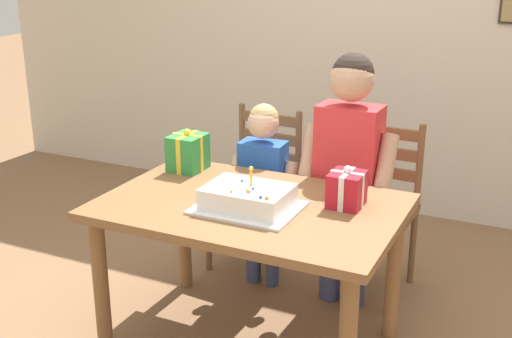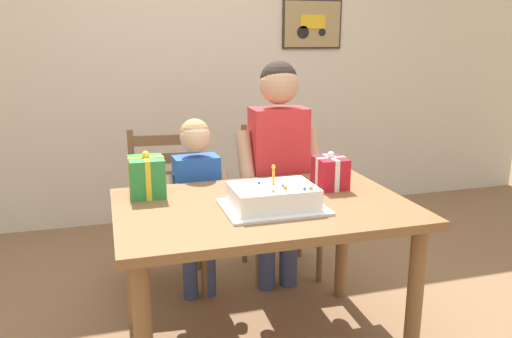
{
  "view_description": "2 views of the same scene",
  "coord_description": "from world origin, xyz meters",
  "px_view_note": "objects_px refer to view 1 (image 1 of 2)",
  "views": [
    {
      "loc": [
        1.17,
        -2.4,
        1.78
      ],
      "look_at": [
        -0.06,
        0.18,
        0.82
      ],
      "focal_mm": 45.52,
      "sensor_mm": 36.0,
      "label": 1
    },
    {
      "loc": [
        -0.66,
        -2.1,
        1.45
      ],
      "look_at": [
        -0.0,
        0.12,
        0.85
      ],
      "focal_mm": 36.14,
      "sensor_mm": 36.0,
      "label": 2
    }
  ],
  "objects_px": {
    "dining_table": "(251,224)",
    "child_older": "(348,157)",
    "birthday_cake": "(248,199)",
    "child_younger": "(263,178)",
    "gift_box_beside_cake": "(347,189)",
    "chair_left": "(257,188)",
    "gift_box_red_large": "(188,152)",
    "chair_right": "(374,208)"
  },
  "relations": [
    {
      "from": "child_older",
      "to": "child_younger",
      "type": "bearing_deg",
      "value": 179.92
    },
    {
      "from": "chair_right",
      "to": "gift_box_beside_cake",
      "type": "bearing_deg",
      "value": -86.45
    },
    {
      "from": "chair_left",
      "to": "child_younger",
      "type": "height_order",
      "value": "child_younger"
    },
    {
      "from": "dining_table",
      "to": "birthday_cake",
      "type": "distance_m",
      "value": 0.17
    },
    {
      "from": "gift_box_beside_cake",
      "to": "dining_table",
      "type": "bearing_deg",
      "value": -159.09
    },
    {
      "from": "child_older",
      "to": "chair_right",
      "type": "bearing_deg",
      "value": 69.28
    },
    {
      "from": "child_older",
      "to": "dining_table",
      "type": "bearing_deg",
      "value": -114.99
    },
    {
      "from": "chair_left",
      "to": "chair_right",
      "type": "distance_m",
      "value": 0.7
    },
    {
      "from": "dining_table",
      "to": "gift_box_beside_cake",
      "type": "distance_m",
      "value": 0.45
    },
    {
      "from": "gift_box_red_large",
      "to": "birthday_cake",
      "type": "bearing_deg",
      "value": -34.57
    },
    {
      "from": "dining_table",
      "to": "chair_right",
      "type": "bearing_deg",
      "value": 66.21
    },
    {
      "from": "chair_right",
      "to": "child_younger",
      "type": "height_order",
      "value": "child_younger"
    },
    {
      "from": "dining_table",
      "to": "child_older",
      "type": "bearing_deg",
      "value": 65.01
    },
    {
      "from": "gift_box_beside_cake",
      "to": "child_older",
      "type": "relative_size",
      "value": 0.14
    },
    {
      "from": "dining_table",
      "to": "child_older",
      "type": "xyz_separation_m",
      "value": [
        0.26,
        0.57,
        0.19
      ]
    },
    {
      "from": "chair_right",
      "to": "child_older",
      "type": "relative_size",
      "value": 0.69
    },
    {
      "from": "birthday_cake",
      "to": "gift_box_red_large",
      "type": "distance_m",
      "value": 0.62
    },
    {
      "from": "gift_box_beside_cake",
      "to": "child_younger",
      "type": "xyz_separation_m",
      "value": [
        -0.59,
        0.42,
        -0.17
      ]
    },
    {
      "from": "chair_left",
      "to": "child_younger",
      "type": "distance_m",
      "value": 0.31
    },
    {
      "from": "gift_box_beside_cake",
      "to": "chair_left",
      "type": "height_order",
      "value": "chair_left"
    },
    {
      "from": "gift_box_beside_cake",
      "to": "child_younger",
      "type": "distance_m",
      "value": 0.75
    },
    {
      "from": "gift_box_beside_cake",
      "to": "birthday_cake",
      "type": "bearing_deg",
      "value": -149.12
    },
    {
      "from": "birthday_cake",
      "to": "gift_box_red_large",
      "type": "xyz_separation_m",
      "value": [
        -0.51,
        0.35,
        0.04
      ]
    },
    {
      "from": "birthday_cake",
      "to": "gift_box_red_large",
      "type": "height_order",
      "value": "gift_box_red_large"
    },
    {
      "from": "dining_table",
      "to": "birthday_cake",
      "type": "bearing_deg",
      "value": -73.85
    },
    {
      "from": "birthday_cake",
      "to": "chair_left",
      "type": "distance_m",
      "value": 0.99
    },
    {
      "from": "birthday_cake",
      "to": "chair_right",
      "type": "xyz_separation_m",
      "value": [
        0.33,
        0.87,
        -0.3
      ]
    },
    {
      "from": "chair_right",
      "to": "child_younger",
      "type": "relative_size",
      "value": 0.89
    },
    {
      "from": "child_older",
      "to": "child_younger",
      "type": "height_order",
      "value": "child_older"
    },
    {
      "from": "dining_table",
      "to": "child_older",
      "type": "distance_m",
      "value": 0.65
    },
    {
      "from": "gift_box_beside_cake",
      "to": "child_younger",
      "type": "bearing_deg",
      "value": 144.84
    },
    {
      "from": "dining_table",
      "to": "gift_box_red_large",
      "type": "bearing_deg",
      "value": 150.28
    },
    {
      "from": "gift_box_beside_cake",
      "to": "chair_right",
      "type": "bearing_deg",
      "value": 93.55
    },
    {
      "from": "chair_right",
      "to": "child_younger",
      "type": "bearing_deg",
      "value": -157.59
    },
    {
      "from": "dining_table",
      "to": "gift_box_beside_cake",
      "type": "relative_size",
      "value": 7.01
    },
    {
      "from": "dining_table",
      "to": "chair_right",
      "type": "relative_size",
      "value": 1.43
    },
    {
      "from": "child_older",
      "to": "chair_left",
      "type": "bearing_deg",
      "value": 159.41
    },
    {
      "from": "chair_left",
      "to": "gift_box_red_large",
      "type": "bearing_deg",
      "value": -105.36
    },
    {
      "from": "gift_box_red_large",
      "to": "chair_left",
      "type": "distance_m",
      "value": 0.64
    },
    {
      "from": "birthday_cake",
      "to": "gift_box_beside_cake",
      "type": "relative_size",
      "value": 2.35
    },
    {
      "from": "birthday_cake",
      "to": "child_younger",
      "type": "xyz_separation_m",
      "value": [
        -0.22,
        0.64,
        -0.15
      ]
    },
    {
      "from": "gift_box_red_large",
      "to": "dining_table",
      "type": "bearing_deg",
      "value": -29.72
    }
  ]
}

